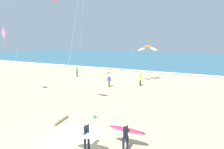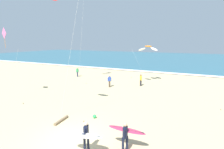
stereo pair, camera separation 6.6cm
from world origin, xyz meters
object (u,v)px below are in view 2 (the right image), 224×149
object	(u,v)px
bystander_yellow_top	(141,80)
bystander_blue_top	(109,81)
surfer_trailing	(85,135)
kite_arc_amber_low	(148,48)
surfer_lead	(126,133)
driftwood_log	(61,120)
kite_diamond_rose_high	(5,36)
beach_ball	(94,116)
bystander_green_top	(77,72)

from	to	relation	value
bystander_yellow_top	bystander_blue_top	bearing A→B (deg)	-145.64
surfer_trailing	kite_arc_amber_low	world-z (taller)	kite_arc_amber_low
surfer_lead	kite_arc_amber_low	bearing A→B (deg)	101.31
bystander_yellow_top	driftwood_log	size ratio (longest dim) A/B	1.01
driftwood_log	kite_diamond_rose_high	bearing A→B (deg)	165.74
kite_diamond_rose_high	bystander_yellow_top	size ratio (longest dim) A/B	4.59
surfer_trailing	kite_diamond_rose_high	world-z (taller)	kite_diamond_rose_high
driftwood_log	bystander_yellow_top	bearing A→B (deg)	80.82
bystander_yellow_top	bystander_blue_top	size ratio (longest dim) A/B	1.00
beach_ball	surfer_lead	bearing A→B (deg)	-37.37
beach_ball	driftwood_log	xyz separation A→B (m)	(-1.94, -1.61, -0.04)
surfer_lead	kite_arc_amber_low	world-z (taller)	kite_arc_amber_low
bystander_green_top	driftwood_log	size ratio (longest dim) A/B	1.01
surfer_lead	bystander_blue_top	xyz separation A→B (m)	(-7.07, 12.04, -0.23)
surfer_lead	bystander_green_top	world-z (taller)	surfer_lead
surfer_trailing	kite_arc_amber_low	distance (m)	18.30
surfer_lead	driftwood_log	xyz separation A→B (m)	(-5.71, 1.27, -0.94)
bystander_green_top	bystander_yellow_top	bearing A→B (deg)	-7.41
bystander_yellow_top	bystander_green_top	distance (m)	11.60
kite_diamond_rose_high	bystander_yellow_top	world-z (taller)	kite_diamond_rose_high
surfer_lead	driftwood_log	world-z (taller)	surfer_lead
bystander_blue_top	surfer_lead	bearing A→B (deg)	-59.59
bystander_green_top	beach_ball	size ratio (longest dim) A/B	5.68
surfer_trailing	kite_arc_amber_low	bearing A→B (deg)	94.68
bystander_green_top	surfer_lead	bearing A→B (deg)	-46.54
bystander_yellow_top	bystander_green_top	size ratio (longest dim) A/B	1.00
beach_ball	surfer_trailing	bearing A→B (deg)	-64.78
bystander_yellow_top	beach_ball	bearing A→B (deg)	-90.94
bystander_blue_top	driftwood_log	size ratio (longest dim) A/B	1.01
bystander_blue_top	bystander_green_top	world-z (taller)	same
bystander_blue_top	surfer_trailing	bearing A→B (deg)	-68.50
surfer_lead	surfer_trailing	xyz separation A→B (m)	(-1.88, -1.14, 0.00)
surfer_trailing	kite_arc_amber_low	size ratio (longest dim) A/B	0.38
surfer_lead	surfer_trailing	bearing A→B (deg)	-148.73
kite_diamond_rose_high	bystander_blue_top	bearing A→B (deg)	48.29
kite_diamond_rose_high	surfer_lead	bearing A→B (deg)	-13.60
surfer_lead	kite_diamond_rose_high	xyz separation A→B (m)	(-14.64, 3.54, 5.42)
surfer_lead	kite_arc_amber_low	distance (m)	17.45
kite_diamond_rose_high	bystander_green_top	xyz separation A→B (m)	(-0.44, 12.38, -5.65)
kite_diamond_rose_high	kite_arc_amber_low	world-z (taller)	kite_diamond_rose_high
beach_ball	kite_diamond_rose_high	bearing A→B (deg)	176.51
surfer_lead	bystander_yellow_top	world-z (taller)	surfer_lead
surfer_lead	surfer_trailing	distance (m)	2.20
kite_diamond_rose_high	bystander_yellow_top	distance (m)	16.52
surfer_lead	surfer_trailing	world-z (taller)	same
kite_diamond_rose_high	bystander_yellow_top	bearing A→B (deg)	44.53
bystander_yellow_top	surfer_lead	bearing A→B (deg)	-76.06
beach_ball	driftwood_log	distance (m)	2.52
surfer_trailing	bystander_yellow_top	size ratio (longest dim) A/B	1.26
kite_arc_amber_low	driftwood_log	size ratio (longest dim) A/B	3.39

